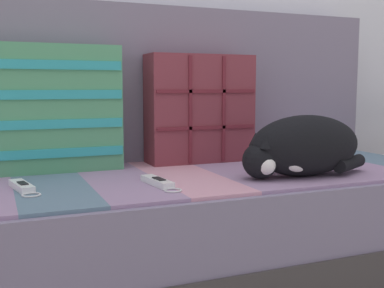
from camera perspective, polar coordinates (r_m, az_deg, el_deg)
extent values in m
cube|color=#3D3838|center=(1.69, 1.64, -12.97)|extent=(1.74, 0.79, 0.17)
cube|color=slate|center=(1.64, 1.66, -6.87)|extent=(1.70, 0.78, 0.20)
cube|color=slate|center=(1.47, -16.56, -4.55)|extent=(0.20, 0.70, 0.01)
cube|color=gray|center=(1.51, -8.79, -4.10)|extent=(0.20, 0.70, 0.01)
cube|color=#C6899E|center=(1.57, -1.51, -3.60)|extent=(0.20, 0.70, 0.01)
cube|color=gray|center=(1.65, 5.14, -3.10)|extent=(0.20, 0.70, 0.01)
cube|color=gray|center=(1.75, 11.07, -2.61)|extent=(0.20, 0.70, 0.01)
cube|color=gray|center=(1.87, 16.30, -2.16)|extent=(0.20, 0.70, 0.01)
cube|color=slate|center=(2.01, 20.86, -1.75)|extent=(0.20, 0.70, 0.01)
cube|color=slate|center=(1.90, -2.37, 7.11)|extent=(1.70, 0.14, 0.58)
cube|color=brown|center=(1.78, 0.93, 4.21)|extent=(0.40, 0.13, 0.39)
cube|color=maroon|center=(1.73, 1.83, 1.96)|extent=(0.38, 0.01, 0.01)
cube|color=maroon|center=(1.70, -0.19, 4.08)|extent=(0.01, 0.01, 0.38)
cube|color=maroon|center=(1.72, 1.84, 6.28)|extent=(0.38, 0.01, 0.01)
cube|color=maroon|center=(1.75, 3.79, 4.14)|extent=(0.01, 0.01, 0.38)
cube|color=#4C9366|center=(1.65, -16.87, 4.04)|extent=(0.48, 0.13, 0.41)
cube|color=teal|center=(1.59, -16.45, -1.09)|extent=(0.47, 0.01, 0.03)
cube|color=teal|center=(1.58, -16.56, 2.25)|extent=(0.47, 0.01, 0.03)
cube|color=teal|center=(1.58, -16.68, 5.63)|extent=(0.47, 0.01, 0.03)
cube|color=teal|center=(1.58, -16.79, 9.00)|extent=(0.47, 0.01, 0.03)
ellipsoid|color=black|center=(1.54, 13.32, -0.17)|extent=(0.38, 0.18, 0.19)
sphere|color=black|center=(1.46, 8.09, -1.97)|extent=(0.11, 0.11, 0.11)
sphere|color=white|center=(1.43, 8.70, -2.46)|extent=(0.06, 0.06, 0.06)
ellipsoid|color=white|center=(1.47, 12.58, -1.60)|extent=(0.11, 0.04, 0.09)
cylinder|color=black|center=(1.62, 18.17, -2.19)|extent=(0.17, 0.12, 0.04)
cone|color=black|center=(1.42, 8.76, 0.31)|extent=(0.04, 0.04, 0.04)
cone|color=black|center=(1.47, 7.53, 0.56)|extent=(0.04, 0.04, 0.04)
cube|color=white|center=(1.39, -19.54, -4.73)|extent=(0.06, 0.15, 0.02)
cube|color=black|center=(1.38, -19.44, -4.39)|extent=(0.03, 0.05, 0.00)
cube|color=black|center=(1.46, -20.20, -4.26)|extent=(0.03, 0.01, 0.02)
torus|color=silver|center=(1.30, -18.51, -5.75)|extent=(0.06, 0.06, 0.01)
cube|color=white|center=(1.38, -4.15, -4.47)|extent=(0.05, 0.16, 0.02)
cube|color=black|center=(1.36, -3.95, -4.12)|extent=(0.03, 0.06, 0.00)
cube|color=black|center=(1.44, -5.39, -3.97)|extent=(0.03, 0.01, 0.02)
torus|color=silver|center=(1.29, -2.27, -5.51)|extent=(0.05, 0.05, 0.01)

